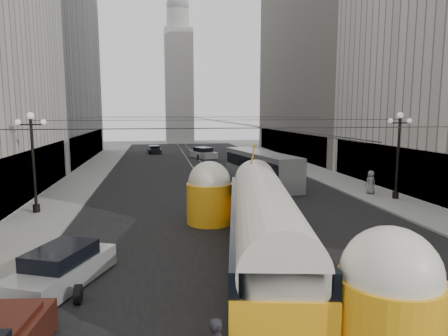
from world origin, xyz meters
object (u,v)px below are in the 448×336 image
object	(u,v)px
streetcar	(264,225)
sedan_silver	(62,268)
city_bus	(261,167)
pedestrian_sidewalk_right	(371,182)

from	to	relation	value
streetcar	sedan_silver	size ratio (longest dim) A/B	3.28
city_bus	pedestrian_sidewalk_right	bearing A→B (deg)	-41.03
sedan_silver	pedestrian_sidewalk_right	xyz separation A→B (m)	(20.11, 13.34, 0.40)
streetcar	pedestrian_sidewalk_right	size ratio (longest dim) A/B	9.10
city_bus	sedan_silver	world-z (taller)	city_bus
streetcar	sedan_silver	distance (m)	8.10
pedestrian_sidewalk_right	sedan_silver	bearing A→B (deg)	23.42
city_bus	sedan_silver	size ratio (longest dim) A/B	2.33
city_bus	pedestrian_sidewalk_right	world-z (taller)	city_bus
city_bus	sedan_silver	bearing A→B (deg)	-123.27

